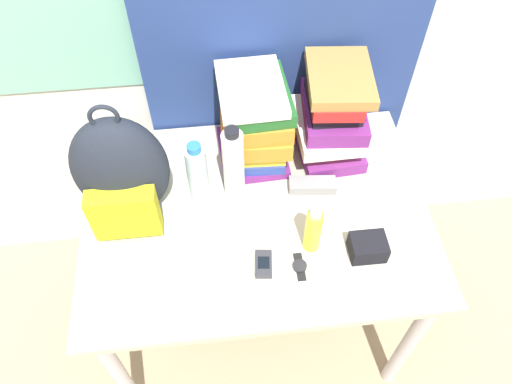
{
  "coord_description": "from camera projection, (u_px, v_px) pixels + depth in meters",
  "views": [
    {
      "loc": [
        -0.1,
        -0.5,
        2.01
      ],
      "look_at": [
        0.0,
        0.39,
        0.83
      ],
      "focal_mm": 35.0,
      "sensor_mm": 36.0,
      "label": 1
    }
  ],
  "objects": [
    {
      "name": "book_stack_left",
      "position": [
        255.0,
        121.0,
        1.59
      ],
      "size": [
        0.24,
        0.29,
        0.3
      ],
      "color": "#6B2370",
      "rests_on": "desk"
    },
    {
      "name": "wristwatch",
      "position": [
        300.0,
        266.0,
        1.44
      ],
      "size": [
        0.04,
        0.09,
        0.01
      ],
      "color": "black",
      "rests_on": "desk"
    },
    {
      "name": "camera_pouch",
      "position": [
        368.0,
        247.0,
        1.45
      ],
      "size": [
        0.11,
        0.08,
        0.06
      ],
      "color": "black",
      "rests_on": "desk"
    },
    {
      "name": "sports_bottle",
      "position": [
        234.0,
        166.0,
        1.5
      ],
      "size": [
        0.06,
        0.06,
        0.29
      ],
      "color": "white",
      "rests_on": "desk"
    },
    {
      "name": "sunscreen_bottle",
      "position": [
        313.0,
        230.0,
        1.42
      ],
      "size": [
        0.05,
        0.05,
        0.18
      ],
      "color": "yellow",
      "rests_on": "desk"
    },
    {
      "name": "book_stack_center",
      "position": [
        331.0,
        115.0,
        1.61
      ],
      "size": [
        0.23,
        0.29,
        0.32
      ],
      "color": "#6B2370",
      "rests_on": "desk"
    },
    {
      "name": "cell_phone",
      "position": [
        263.0,
        264.0,
        1.44
      ],
      "size": [
        0.06,
        0.09,
        0.02
      ],
      "color": "#2D2D33",
      "rests_on": "desk"
    },
    {
      "name": "backpack",
      "position": [
        121.0,
        173.0,
        1.42
      ],
      "size": [
        0.28,
        0.22,
        0.43
      ],
      "color": "#1E232D",
      "rests_on": "desk"
    },
    {
      "name": "sunglasses_case",
      "position": [
        312.0,
        185.0,
        1.61
      ],
      "size": [
        0.15,
        0.07,
        0.04
      ],
      "color": "gray",
      "rests_on": "desk"
    },
    {
      "name": "desk",
      "position": [
        256.0,
        228.0,
        1.64
      ],
      "size": [
        1.08,
        0.79,
        0.73
      ],
      "color": "#B7B299",
      "rests_on": "ground_plane"
    },
    {
      "name": "water_bottle",
      "position": [
        198.0,
        174.0,
        1.51
      ],
      "size": [
        0.06,
        0.06,
        0.24
      ],
      "color": "silver",
      "rests_on": "desk"
    }
  ]
}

